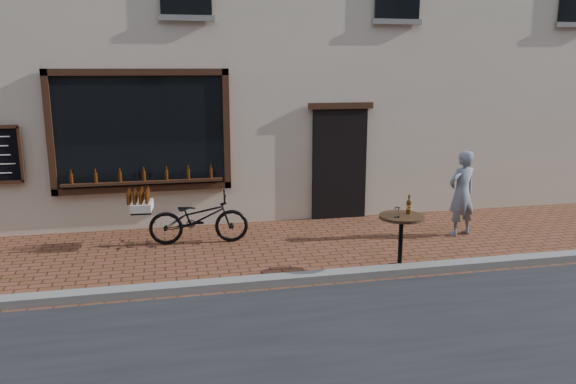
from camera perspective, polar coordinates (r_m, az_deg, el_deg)
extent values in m
plane|color=brown|center=(7.85, -0.67, -9.87)|extent=(90.00, 90.00, 0.00)
cube|color=slate|center=(8.01, -0.97, -8.94)|extent=(90.00, 0.25, 0.12)
cube|color=black|center=(10.63, -14.72, 5.98)|extent=(3.00, 0.06, 2.00)
cube|color=black|center=(10.54, -15.05, 11.69)|extent=(3.24, 0.10, 0.12)
cube|color=black|center=(10.77, -14.41, 0.36)|extent=(3.24, 0.10, 0.12)
cube|color=black|center=(10.78, -23.06, 5.48)|extent=(0.12, 0.10, 2.24)
cube|color=black|center=(10.66, -6.27, 6.33)|extent=(0.12, 0.10, 2.24)
cube|color=black|center=(10.70, -14.45, 0.99)|extent=(2.90, 0.16, 0.05)
cube|color=black|center=(11.25, 5.23, 2.82)|extent=(1.10, 0.10, 2.20)
cube|color=black|center=(11.08, 5.40, 8.72)|extent=(1.30, 0.10, 0.12)
cube|color=black|center=(11.02, -27.19, 3.38)|extent=(0.62, 0.04, 0.92)
cylinder|color=#3D1C07|center=(10.80, -21.12, 1.29)|extent=(0.06, 0.06, 0.19)
cylinder|color=#3D1C07|center=(10.74, -18.93, 1.40)|extent=(0.06, 0.06, 0.19)
cylinder|color=#3D1C07|center=(10.70, -16.72, 1.51)|extent=(0.06, 0.06, 0.19)
cylinder|color=#3D1C07|center=(10.68, -14.49, 1.62)|extent=(0.06, 0.06, 0.19)
cylinder|color=#3D1C07|center=(10.67, -12.25, 1.72)|extent=(0.06, 0.06, 0.19)
cylinder|color=#3D1C07|center=(10.67, -10.02, 1.83)|extent=(0.06, 0.06, 0.19)
cylinder|color=#3D1C07|center=(10.70, -7.79, 1.93)|extent=(0.06, 0.06, 0.19)
imported|color=black|center=(9.82, -9.06, -2.63)|extent=(1.73, 0.70, 0.89)
cube|color=black|center=(9.84, -14.58, -1.85)|extent=(0.37, 0.50, 0.03)
cube|color=silver|center=(9.82, -14.61, -1.38)|extent=(0.37, 0.52, 0.14)
cylinder|color=#3D1C07|center=(9.60, -14.18, -0.67)|extent=(0.06, 0.06, 0.19)
cylinder|color=#3D1C07|center=(9.61, -14.77, -0.69)|extent=(0.06, 0.06, 0.19)
cylinder|color=#3D1C07|center=(9.62, -15.35, -0.70)|extent=(0.06, 0.06, 0.19)
cylinder|color=#3D1C07|center=(9.63, -15.94, -0.72)|extent=(0.06, 0.06, 0.19)
cylinder|color=#3D1C07|center=(9.71, -14.11, -0.51)|extent=(0.06, 0.06, 0.19)
cylinder|color=#3D1C07|center=(9.72, -14.69, -0.53)|extent=(0.06, 0.06, 0.19)
cylinder|color=#3D1C07|center=(9.73, -15.27, -0.54)|extent=(0.06, 0.06, 0.19)
cylinder|color=#3D1C07|center=(9.75, -15.85, -0.56)|extent=(0.06, 0.06, 0.19)
cylinder|color=#3D1C07|center=(9.83, -14.05, -0.35)|extent=(0.06, 0.06, 0.19)
cylinder|color=#3D1C07|center=(9.84, -14.62, -0.37)|extent=(0.06, 0.06, 0.19)
cylinder|color=#3D1C07|center=(9.85, -15.20, -0.39)|extent=(0.06, 0.06, 0.19)
cylinder|color=#3D1C07|center=(9.86, -15.77, -0.41)|extent=(0.06, 0.06, 0.19)
cylinder|color=#3D1C07|center=(9.94, -13.99, -0.20)|extent=(0.06, 0.06, 0.19)
cylinder|color=#3D1C07|center=(9.95, -14.56, -0.22)|extent=(0.06, 0.06, 0.19)
cylinder|color=black|center=(8.70, 11.24, -7.70)|extent=(0.49, 0.49, 0.03)
cylinder|color=black|center=(8.57, 11.36, -5.15)|extent=(0.07, 0.07, 0.78)
cylinder|color=black|center=(8.46, 11.48, -2.49)|extent=(0.67, 0.67, 0.04)
cylinder|color=gold|center=(8.54, 12.16, -1.49)|extent=(0.07, 0.07, 0.07)
cylinder|color=white|center=(8.32, 11.02, -2.04)|extent=(0.09, 0.09, 0.15)
imported|color=slate|center=(10.57, 17.24, -0.13)|extent=(0.64, 0.50, 1.55)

